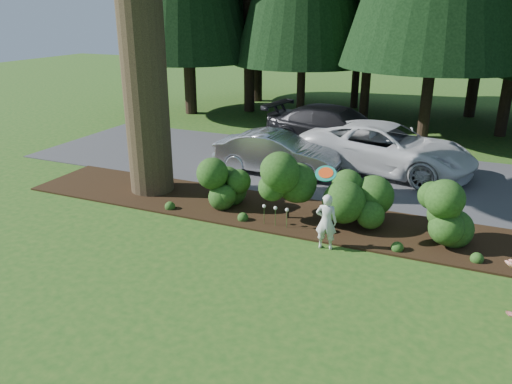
% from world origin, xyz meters
% --- Properties ---
extents(ground, '(80.00, 80.00, 0.00)m').
position_xyz_m(ground, '(0.00, 0.00, 0.00)').
color(ground, '#204F16').
rests_on(ground, ground).
extents(mulch_bed, '(16.00, 2.50, 0.05)m').
position_xyz_m(mulch_bed, '(0.00, 3.25, 0.03)').
color(mulch_bed, black).
rests_on(mulch_bed, ground).
extents(driveway, '(22.00, 6.00, 0.03)m').
position_xyz_m(driveway, '(0.00, 7.50, 0.01)').
color(driveway, '#38383A').
rests_on(driveway, ground).
extents(shrub_row, '(6.53, 1.60, 1.61)m').
position_xyz_m(shrub_row, '(0.77, 3.14, 0.81)').
color(shrub_row, '#1D3F13').
rests_on(shrub_row, ground).
extents(lily_cluster, '(0.69, 0.09, 0.57)m').
position_xyz_m(lily_cluster, '(-0.30, 2.40, 0.50)').
color(lily_cluster, '#1D3F13').
rests_on(lily_cluster, ground).
extents(car_silver_wagon, '(4.05, 1.45, 1.33)m').
position_xyz_m(car_silver_wagon, '(-1.83, 6.42, 0.70)').
color(car_silver_wagon, '#AEAEB3').
rests_on(car_silver_wagon, driveway).
extents(car_white_suv, '(6.06, 3.71, 1.57)m').
position_xyz_m(car_white_suv, '(1.38, 8.00, 0.81)').
color(car_white_suv, silver).
rests_on(car_white_suv, driveway).
extents(car_dark_suv, '(5.99, 3.30, 1.64)m').
position_xyz_m(car_dark_suv, '(-0.73, 9.80, 0.85)').
color(car_dark_suv, black).
rests_on(car_dark_suv, driveway).
extents(child, '(0.51, 0.36, 1.30)m').
position_xyz_m(child, '(1.15, 1.80, 0.65)').
color(child, silver).
rests_on(child, ground).
extents(frisbee, '(0.50, 0.42, 0.30)m').
position_xyz_m(frisbee, '(0.99, 2.12, 1.67)').
color(frisbee, '#198D74').
rests_on(frisbee, ground).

